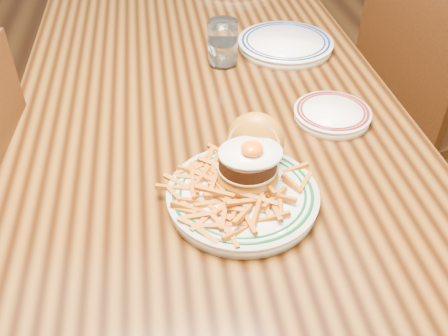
{
  "coord_description": "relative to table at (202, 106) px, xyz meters",
  "views": [
    {
      "loc": [
        -0.1,
        -1.07,
        1.34
      ],
      "look_at": [
        -0.01,
        -0.42,
        0.8
      ],
      "focal_mm": 40.0,
      "sensor_mm": 36.0,
      "label": 1
    }
  ],
  "objects": [
    {
      "name": "floor",
      "position": [
        0.0,
        0.0,
        -0.66
      ],
      "size": [
        6.0,
        6.0,
        0.0
      ],
      "primitive_type": "plane",
      "color": "black",
      "rests_on": "ground"
    },
    {
      "name": "table",
      "position": [
        0.0,
        0.0,
        0.0
      ],
      "size": [
        0.85,
        1.6,
        0.75
      ],
      "color": "black",
      "rests_on": "floor"
    },
    {
      "name": "chair_right",
      "position": [
        0.74,
        0.22,
        -0.2
      ],
      "size": [
        0.51,
        0.51,
        0.87
      ],
      "rotation": [
        0.0,
        0.0,
        3.44
      ],
      "color": "#3C1E0C",
      "rests_on": "floor"
    },
    {
      "name": "main_plate",
      "position": [
        0.03,
        -0.44,
        0.12
      ],
      "size": [
        0.26,
        0.28,
        0.13
      ],
      "rotation": [
        0.0,
        0.0,
        -0.41
      ],
      "color": "white",
      "rests_on": "table"
    },
    {
      "name": "side_plate",
      "position": [
        0.25,
        -0.23,
        0.1
      ],
      "size": [
        0.16,
        0.16,
        0.02
      ],
      "rotation": [
        0.0,
        0.0,
        0.43
      ],
      "color": "white",
      "rests_on": "table"
    },
    {
      "name": "rear_plate",
      "position": [
        0.24,
        0.11,
        0.1
      ],
      "size": [
        0.25,
        0.25,
        0.03
      ],
      "rotation": [
        0.0,
        0.0,
        -0.01
      ],
      "color": "white",
      "rests_on": "table"
    },
    {
      "name": "water_glass",
      "position": [
        0.06,
        0.05,
        0.14
      ],
      "size": [
        0.07,
        0.07,
        0.11
      ],
      "color": "white",
      "rests_on": "table"
    }
  ]
}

